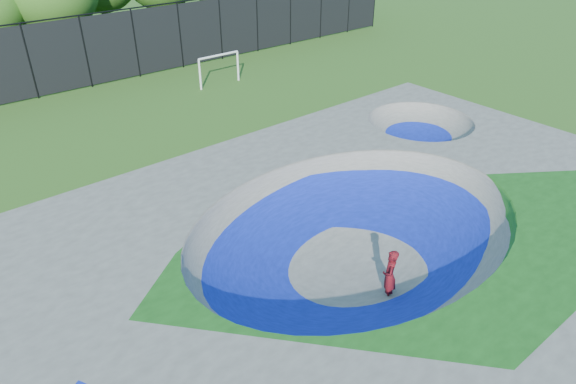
% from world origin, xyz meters
% --- Properties ---
extents(ground, '(120.00, 120.00, 0.00)m').
position_xyz_m(ground, '(0.00, 0.00, 0.00)').
color(ground, '#2F5B19').
rests_on(ground, ground).
extents(skate_deck, '(22.00, 14.00, 1.50)m').
position_xyz_m(skate_deck, '(0.00, 0.00, 0.75)').
color(skate_deck, gray).
rests_on(skate_deck, ground).
extents(skater, '(0.70, 0.67, 1.61)m').
position_xyz_m(skater, '(-0.61, -1.82, 0.80)').
color(skater, '#B50E19').
rests_on(skater, ground).
extents(skateboard, '(0.76, 0.63, 0.05)m').
position_xyz_m(skateboard, '(-0.61, -1.82, 0.03)').
color(skateboard, black).
rests_on(skateboard, ground).
extents(soccer_goal, '(2.72, 0.12, 1.79)m').
position_xyz_m(soccer_goal, '(5.92, 16.55, 1.24)').
color(soccer_goal, white).
rests_on(soccer_goal, ground).
extents(fence, '(48.09, 0.09, 4.04)m').
position_xyz_m(fence, '(0.00, 21.00, 2.10)').
color(fence, black).
rests_on(fence, ground).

